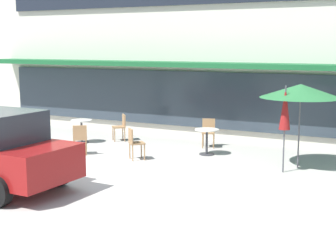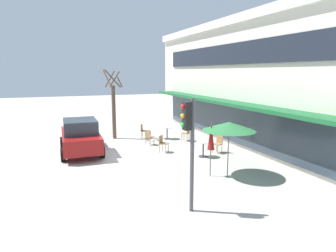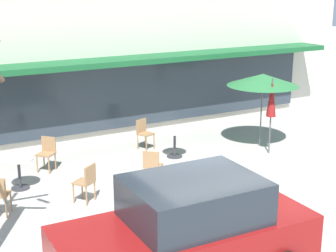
# 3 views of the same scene
# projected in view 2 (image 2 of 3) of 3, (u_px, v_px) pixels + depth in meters

# --- Properties ---
(ground_plane) EXTENTS (80.00, 80.00, 0.00)m
(ground_plane) POSITION_uv_depth(u_px,v_px,m) (123.00, 156.00, 14.83)
(ground_plane) COLOR #ADA8A0
(building_facade) EXTENTS (19.57, 9.10, 7.03)m
(building_facade) POSITION_uv_depth(u_px,v_px,m) (286.00, 82.00, 17.78)
(building_facade) COLOR beige
(building_facade) RESTS_ON ground
(cafe_table_near_wall) EXTENTS (0.70, 0.70, 0.76)m
(cafe_table_near_wall) POSITION_uv_depth(u_px,v_px,m) (167.00, 131.00, 18.62)
(cafe_table_near_wall) COLOR #333338
(cafe_table_near_wall) RESTS_ON ground
(cafe_table_streetside) EXTENTS (0.70, 0.70, 0.76)m
(cafe_table_streetside) POSITION_uv_depth(u_px,v_px,m) (203.00, 147.00, 14.67)
(cafe_table_streetside) COLOR #333338
(cafe_table_streetside) RESTS_ON ground
(patio_umbrella_green_folded) EXTENTS (2.10, 2.10, 2.20)m
(patio_umbrella_green_folded) POSITION_uv_depth(u_px,v_px,m) (229.00, 126.00, 11.74)
(patio_umbrella_green_folded) COLOR #4C4C51
(patio_umbrella_green_folded) RESTS_ON ground
(patio_umbrella_cream_folded) EXTENTS (0.28, 0.28, 2.20)m
(patio_umbrella_cream_folded) POSITION_uv_depth(u_px,v_px,m) (211.00, 136.00, 11.76)
(patio_umbrella_cream_folded) COLOR #4C4C51
(patio_umbrella_cream_folded) RESTS_ON ground
(cafe_chair_0) EXTENTS (0.56, 0.56, 0.89)m
(cafe_chair_0) POSITION_uv_depth(u_px,v_px,m) (149.00, 136.00, 17.04)
(cafe_chair_0) COLOR #9E754C
(cafe_chair_0) RESTS_ON ground
(cafe_chair_1) EXTENTS (0.57, 0.57, 0.89)m
(cafe_chair_1) POSITION_uv_depth(u_px,v_px,m) (187.00, 132.00, 18.07)
(cafe_chair_1) COLOR #9E754C
(cafe_chair_1) RESTS_ON ground
(cafe_chair_2) EXTENTS (0.57, 0.57, 0.89)m
(cafe_chair_2) POSITION_uv_depth(u_px,v_px,m) (163.00, 142.00, 15.51)
(cafe_chair_2) COLOR #9E754C
(cafe_chair_2) RESTS_ON ground
(cafe_chair_3) EXTENTS (0.52, 0.52, 0.89)m
(cafe_chair_3) POSITION_uv_depth(u_px,v_px,m) (218.00, 143.00, 15.44)
(cafe_chair_3) COLOR #9E754C
(cafe_chair_3) RESTS_ON ground
(cafe_chair_4) EXTENTS (0.55, 0.55, 0.89)m
(cafe_chair_4) POSITION_uv_depth(u_px,v_px,m) (143.00, 130.00, 18.83)
(cafe_chair_4) COLOR #9E754C
(cafe_chair_4) RESTS_ON ground
(parked_sedan) EXTENTS (4.25, 2.10, 1.76)m
(parked_sedan) POSITION_uv_depth(u_px,v_px,m) (81.00, 136.00, 15.33)
(parked_sedan) COLOR maroon
(parked_sedan) RESTS_ON ground
(street_tree) EXTENTS (1.12, 1.22, 4.29)m
(street_tree) POSITION_uv_depth(u_px,v_px,m) (114.00, 107.00, 18.51)
(street_tree) COLOR brown
(street_tree) RESTS_ON ground
(traffic_light_pole) EXTENTS (0.26, 0.44, 3.40)m
(traffic_light_pole) POSITION_uv_depth(u_px,v_px,m) (189.00, 137.00, 8.58)
(traffic_light_pole) COLOR #47474C
(traffic_light_pole) RESTS_ON ground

